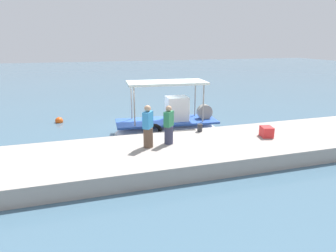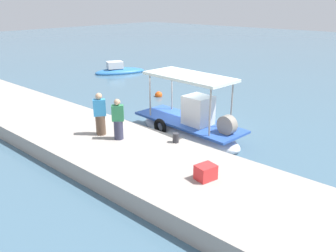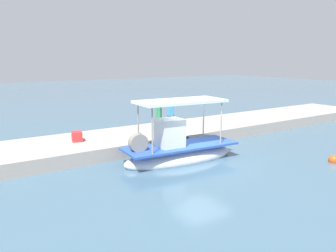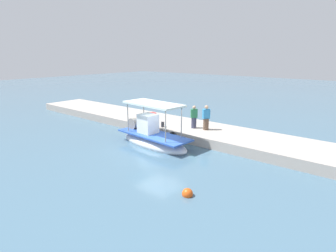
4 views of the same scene
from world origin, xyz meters
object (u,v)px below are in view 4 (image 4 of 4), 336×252
(cargo_crate, at_px, (152,115))
(marker_buoy, at_px, (187,194))
(main_fishing_boat, at_px, (153,137))
(mooring_bollard, at_px, (163,124))
(fisherman_near_bollard, at_px, (194,118))
(fisherman_by_crate, at_px, (206,119))

(cargo_crate, height_order, marker_buoy, cargo_crate)
(main_fishing_boat, bearing_deg, mooring_bollard, -65.80)
(fisherman_near_bollard, distance_m, fisherman_by_crate, 0.93)
(fisherman_near_bollard, height_order, mooring_bollard, fisherman_near_bollard)
(main_fishing_boat, relative_size, fisherman_near_bollard, 3.46)
(mooring_bollard, bearing_deg, marker_buoy, 137.13)
(cargo_crate, bearing_deg, marker_buoy, 139.82)
(mooring_bollard, bearing_deg, main_fishing_boat, 114.20)
(main_fishing_boat, distance_m, fisherman_by_crate, 4.02)
(main_fishing_boat, distance_m, mooring_bollard, 2.28)
(marker_buoy, bearing_deg, mooring_bollard, -42.87)
(main_fishing_boat, relative_size, marker_buoy, 11.98)
(fisherman_by_crate, relative_size, mooring_bollard, 4.67)
(mooring_bollard, distance_m, cargo_crate, 3.01)
(cargo_crate, distance_m, marker_buoy, 12.05)
(marker_buoy, bearing_deg, fisherman_by_crate, -63.15)
(main_fishing_boat, relative_size, cargo_crate, 9.55)
(fisherman_by_crate, bearing_deg, cargo_crate, -2.55)
(main_fishing_boat, height_order, cargo_crate, main_fishing_boat)
(fisherman_by_crate, relative_size, cargo_crate, 2.94)
(fisherman_near_bollard, xyz_separation_m, mooring_bollard, (1.92, 1.20, -0.55))
(fisherman_near_bollard, relative_size, mooring_bollard, 4.38)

